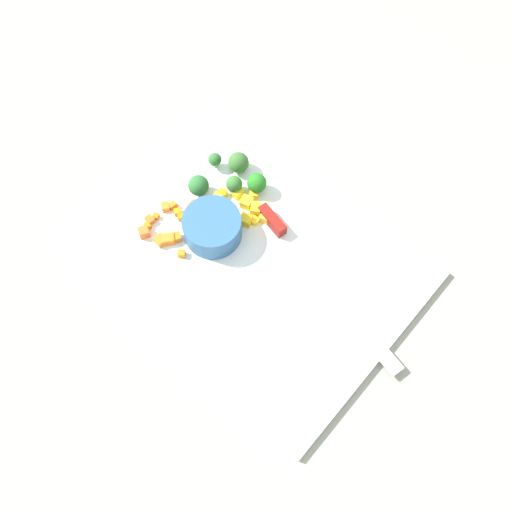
% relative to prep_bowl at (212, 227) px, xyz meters
% --- Properties ---
extents(ground_plane, '(4.00, 4.00, 0.00)m').
position_rel_prep_bowl_xyz_m(ground_plane, '(-0.09, -0.01, -0.04)').
color(ground_plane, gray).
extents(cutting_board, '(0.52, 0.39, 0.01)m').
position_rel_prep_bowl_xyz_m(cutting_board, '(-0.09, -0.01, -0.03)').
color(cutting_board, white).
rests_on(cutting_board, ground_plane).
extents(prep_bowl, '(0.10, 0.10, 0.05)m').
position_rel_prep_bowl_xyz_m(prep_bowl, '(0.00, 0.00, 0.00)').
color(prep_bowl, '#2F5D8D').
rests_on(prep_bowl, cutting_board).
extents(chef_knife, '(0.35, 0.09, 0.02)m').
position_rel_prep_bowl_xyz_m(chef_knife, '(-0.14, -0.07, -0.02)').
color(chef_knife, silver).
rests_on(chef_knife, cutting_board).
extents(carrot_dice_0, '(0.02, 0.02, 0.01)m').
position_rel_prep_bowl_xyz_m(carrot_dice_0, '(0.01, 0.06, -0.02)').
color(carrot_dice_0, orange).
rests_on(carrot_dice_0, cutting_board).
extents(carrot_dice_1, '(0.01, 0.01, 0.01)m').
position_rel_prep_bowl_xyz_m(carrot_dice_1, '(0.10, 0.04, -0.02)').
color(carrot_dice_1, orange).
rests_on(carrot_dice_1, cutting_board).
extents(carrot_dice_2, '(0.03, 0.03, 0.02)m').
position_rel_prep_bowl_xyz_m(carrot_dice_2, '(0.05, 0.06, -0.02)').
color(carrot_dice_2, orange).
rests_on(carrot_dice_2, cutting_board).
extents(carrot_dice_3, '(0.01, 0.01, 0.01)m').
position_rel_prep_bowl_xyz_m(carrot_dice_3, '(0.09, 0.01, -0.02)').
color(carrot_dice_3, orange).
rests_on(carrot_dice_3, cutting_board).
extents(carrot_dice_4, '(0.02, 0.02, 0.01)m').
position_rel_prep_bowl_xyz_m(carrot_dice_4, '(0.07, 0.01, -0.02)').
color(carrot_dice_4, orange).
rests_on(carrot_dice_4, cutting_board).
extents(carrot_dice_5, '(0.02, 0.02, 0.01)m').
position_rel_prep_bowl_xyz_m(carrot_dice_5, '(0.06, 0.07, -0.02)').
color(carrot_dice_5, orange).
rests_on(carrot_dice_5, cutting_board).
extents(carrot_dice_6, '(0.02, 0.02, 0.02)m').
position_rel_prep_bowl_xyz_m(carrot_dice_6, '(0.06, -0.01, -0.02)').
color(carrot_dice_6, orange).
rests_on(carrot_dice_6, cutting_board).
extents(carrot_dice_7, '(0.02, 0.01, 0.01)m').
position_rel_prep_bowl_xyz_m(carrot_dice_7, '(0.10, 0.06, -0.02)').
color(carrot_dice_7, orange).
rests_on(carrot_dice_7, cutting_board).
extents(carrot_dice_8, '(0.02, 0.02, 0.01)m').
position_rel_prep_bowl_xyz_m(carrot_dice_8, '(0.10, 0.02, -0.02)').
color(carrot_dice_8, orange).
rests_on(carrot_dice_8, cutting_board).
extents(carrot_dice_9, '(0.01, 0.01, 0.01)m').
position_rel_prep_bowl_xyz_m(carrot_dice_9, '(0.09, 0.07, -0.02)').
color(carrot_dice_9, orange).
rests_on(carrot_dice_9, cutting_board).
extents(carrot_dice_10, '(0.01, 0.01, 0.01)m').
position_rel_prep_bowl_xyz_m(carrot_dice_10, '(0.06, 0.02, -0.02)').
color(carrot_dice_10, orange).
rests_on(carrot_dice_10, cutting_board).
extents(carrot_dice_11, '(0.02, 0.02, 0.02)m').
position_rel_prep_bowl_xyz_m(carrot_dice_11, '(0.09, 0.08, -0.02)').
color(carrot_dice_11, orange).
rests_on(carrot_dice_11, cutting_board).
extents(carrot_dice_12, '(0.02, 0.02, 0.01)m').
position_rel_prep_bowl_xyz_m(carrot_dice_12, '(0.04, 0.05, -0.02)').
color(carrot_dice_12, orange).
rests_on(carrot_dice_12, cutting_board).
extents(pepper_dice_0, '(0.02, 0.02, 0.02)m').
position_rel_prep_bowl_xyz_m(pepper_dice_0, '(-0.00, -0.08, -0.01)').
color(pepper_dice_0, yellow).
rests_on(pepper_dice_0, cutting_board).
extents(pepper_dice_1, '(0.01, 0.01, 0.01)m').
position_rel_prep_bowl_xyz_m(pepper_dice_1, '(-0.04, -0.06, -0.02)').
color(pepper_dice_1, yellow).
rests_on(pepper_dice_1, cutting_board).
extents(pepper_dice_2, '(0.02, 0.02, 0.01)m').
position_rel_prep_bowl_xyz_m(pepper_dice_2, '(-0.00, -0.10, -0.02)').
color(pepper_dice_2, yellow).
rests_on(pepper_dice_2, cutting_board).
extents(pepper_dice_3, '(0.02, 0.02, 0.02)m').
position_rel_prep_bowl_xyz_m(pepper_dice_3, '(-0.03, -0.05, -0.01)').
color(pepper_dice_3, yellow).
rests_on(pepper_dice_3, cutting_board).
extents(pepper_dice_4, '(0.03, 0.03, 0.02)m').
position_rel_prep_bowl_xyz_m(pepper_dice_4, '(-0.03, -0.08, -0.01)').
color(pepper_dice_4, yellow).
rests_on(pepper_dice_4, cutting_board).
extents(pepper_dice_5, '(0.02, 0.02, 0.01)m').
position_rel_prep_bowl_xyz_m(pepper_dice_5, '(0.04, -0.07, -0.02)').
color(pepper_dice_5, yellow).
rests_on(pepper_dice_5, cutting_board).
extents(pepper_dice_6, '(0.02, 0.02, 0.02)m').
position_rel_prep_bowl_xyz_m(pepper_dice_6, '(0.04, -0.05, -0.01)').
color(pepper_dice_6, yellow).
rests_on(pepper_dice_6, cutting_board).
extents(pepper_dice_7, '(0.02, 0.02, 0.02)m').
position_rel_prep_bowl_xyz_m(pepper_dice_7, '(0.02, -0.09, -0.02)').
color(pepper_dice_7, yellow).
rests_on(pepper_dice_7, cutting_board).
extents(pepper_dice_8, '(0.02, 0.02, 0.02)m').
position_rel_prep_bowl_xyz_m(pepper_dice_8, '(-0.05, -0.08, -0.02)').
color(pepper_dice_8, yellow).
rests_on(pepper_dice_8, cutting_board).
extents(broccoli_floret_0, '(0.04, 0.04, 0.04)m').
position_rel_prep_bowl_xyz_m(broccoli_floret_0, '(0.06, -0.13, -0.00)').
color(broccoli_floret_0, '#88C054').
rests_on(broccoli_floret_0, cutting_board).
extents(broccoli_floret_1, '(0.04, 0.04, 0.04)m').
position_rel_prep_bowl_xyz_m(broccoli_floret_1, '(0.08, -0.04, -0.00)').
color(broccoli_floret_1, '#84AB68').
rests_on(broccoli_floret_1, cutting_board).
extents(broccoli_floret_2, '(0.02, 0.02, 0.03)m').
position_rel_prep_bowl_xyz_m(broccoli_floret_2, '(0.09, -0.10, -0.00)').
color(broccoli_floret_2, '#8DBA6B').
rests_on(broccoli_floret_2, cutting_board).
extents(broccoli_floret_3, '(0.03, 0.03, 0.04)m').
position_rel_prep_bowl_xyz_m(broccoli_floret_3, '(0.03, -0.09, -0.00)').
color(broccoli_floret_3, '#97AD58').
rests_on(broccoli_floret_3, cutting_board).
extents(broccoli_floret_4, '(0.03, 0.03, 0.04)m').
position_rel_prep_bowl_xyz_m(broccoli_floret_4, '(0.00, -0.12, -0.00)').
color(broccoli_floret_4, '#98B065').
rests_on(broccoli_floret_4, cutting_board).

